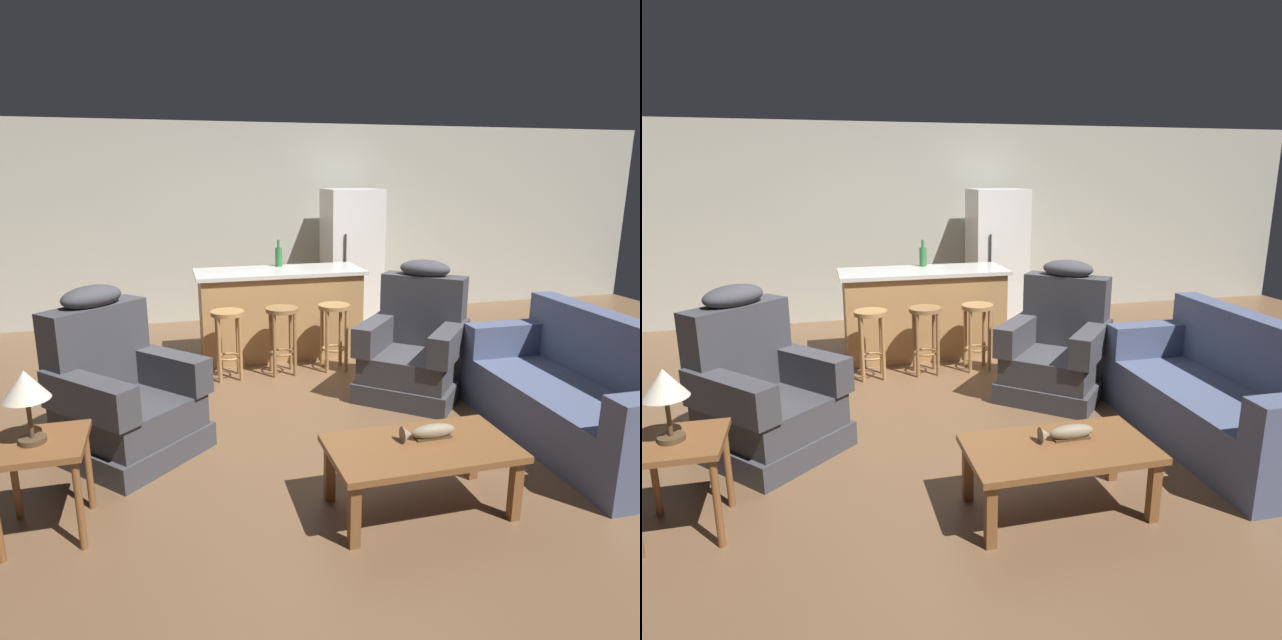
{
  "view_description": "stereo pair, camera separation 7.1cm",
  "coord_description": "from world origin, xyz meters",
  "views": [
    {
      "loc": [
        -1.15,
        -4.62,
        1.97
      ],
      "look_at": [
        0.06,
        -0.1,
        0.75
      ],
      "focal_mm": 32.0,
      "sensor_mm": 36.0,
      "label": 1
    },
    {
      "loc": [
        -1.09,
        -4.64,
        1.97
      ],
      "look_at": [
        0.06,
        -0.1,
        0.75
      ],
      "focal_mm": 32.0,
      "sensor_mm": 36.0,
      "label": 2
    }
  ],
  "objects": [
    {
      "name": "bar_stool_left",
      "position": [
        -0.64,
        0.72,
        0.47
      ],
      "size": [
        0.32,
        0.32,
        0.68
      ],
      "color": "#A87A47",
      "rests_on": "ground_plane"
    },
    {
      "name": "bar_stool_right",
      "position": [
        0.43,
        0.72,
        0.47
      ],
      "size": [
        0.32,
        0.32,
        0.68
      ],
      "color": "#A87A47",
      "rests_on": "ground_plane"
    },
    {
      "name": "coffee_table",
      "position": [
        0.21,
        -1.84,
        0.36
      ],
      "size": [
        1.1,
        0.6,
        0.42
      ],
      "color": "brown",
      "rests_on": "ground_plane"
    },
    {
      "name": "end_table",
      "position": [
        -1.89,
        -1.52,
        0.46
      ],
      "size": [
        0.48,
        0.48,
        0.56
      ],
      "color": "brown",
      "rests_on": "ground_plane"
    },
    {
      "name": "recliner_near_lamp",
      "position": [
        -1.54,
        -0.6,
        0.42
      ],
      "size": [
        1.19,
        1.19,
        1.2
      ],
      "rotation": [
        0.0,
        0.0,
        -0.82
      ],
      "color": "#3D3D42",
      "rests_on": "ground_plane"
    },
    {
      "name": "bottle_tall_green",
      "position": [
        0.04,
        1.59,
        1.06
      ],
      "size": [
        0.08,
        0.08,
        0.29
      ],
      "color": "#2D6B38",
      "rests_on": "kitchen_island"
    },
    {
      "name": "table_lamp",
      "position": [
        -1.92,
        -1.52,
        0.87
      ],
      "size": [
        0.24,
        0.24,
        0.41
      ],
      "color": "#4C3823",
      "rests_on": "end_table"
    },
    {
      "name": "couch",
      "position": [
        1.76,
        -1.3,
        0.34
      ],
      "size": [
        0.88,
        1.92,
        0.94
      ],
      "rotation": [
        0.0,
        0.0,
        3.12
      ],
      "color": "#4C5675",
      "rests_on": "ground_plane"
    },
    {
      "name": "bar_stool_middle",
      "position": [
        -0.1,
        0.72,
        0.47
      ],
      "size": [
        0.32,
        0.32,
        0.68
      ],
      "color": "olive",
      "rests_on": "ground_plane"
    },
    {
      "name": "recliner_near_island",
      "position": [
        0.95,
        -0.09,
        0.42
      ],
      "size": [
        1.18,
        1.18,
        1.2
      ],
      "rotation": [
        0.0,
        0.0,
        4.0
      ],
      "color": "#3D3D42",
      "rests_on": "ground_plane"
    },
    {
      "name": "refrigerator",
      "position": [
        1.21,
        2.55,
        0.88
      ],
      "size": [
        0.7,
        0.69,
        1.76
      ],
      "color": "white",
      "rests_on": "ground_plane"
    },
    {
      "name": "ground_plane",
      "position": [
        0.0,
        0.0,
        0.0
      ],
      "size": [
        12.0,
        12.0,
        0.0
      ],
      "color": "brown"
    },
    {
      "name": "back_wall",
      "position": [
        0.0,
        3.12,
        1.3
      ],
      "size": [
        12.0,
        0.05,
        2.6
      ],
      "color": "#B2B2A3",
      "rests_on": "ground_plane"
    },
    {
      "name": "fish_figurine",
      "position": [
        0.28,
        -1.77,
        0.46
      ],
      "size": [
        0.34,
        0.1,
        0.1
      ],
      "color": "#4C3823",
      "rests_on": "coffee_table"
    },
    {
      "name": "kitchen_island",
      "position": [
        0.0,
        1.35,
        0.48
      ],
      "size": [
        1.8,
        0.7,
        0.95
      ],
      "color": "#AD7F4C",
      "rests_on": "ground_plane"
    }
  ]
}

